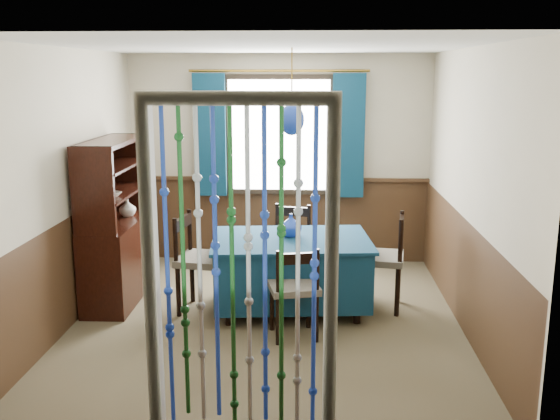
# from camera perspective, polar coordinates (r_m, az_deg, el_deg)

# --- Properties ---
(floor) EXTENTS (4.00, 4.00, 0.00)m
(floor) POSITION_cam_1_polar(r_m,az_deg,el_deg) (5.93, -1.22, -10.14)
(floor) COLOR brown
(floor) RESTS_ON ground
(ceiling) EXTENTS (4.00, 4.00, 0.00)m
(ceiling) POSITION_cam_1_polar(r_m,az_deg,el_deg) (5.48, -1.35, 14.76)
(ceiling) COLOR silver
(ceiling) RESTS_ON ground
(wall_back) EXTENTS (3.60, 0.00, 3.60)m
(wall_back) POSITION_cam_1_polar(r_m,az_deg,el_deg) (7.54, -0.08, 4.62)
(wall_back) COLOR beige
(wall_back) RESTS_ON ground
(wall_front) EXTENTS (3.60, 0.00, 3.60)m
(wall_front) POSITION_cam_1_polar(r_m,az_deg,el_deg) (3.64, -3.78, -4.02)
(wall_front) COLOR beige
(wall_front) RESTS_ON ground
(wall_left) EXTENTS (0.00, 4.00, 4.00)m
(wall_left) POSITION_cam_1_polar(r_m,az_deg,el_deg) (5.99, -18.72, 1.90)
(wall_left) COLOR beige
(wall_left) RESTS_ON ground
(wall_right) EXTENTS (0.00, 4.00, 4.00)m
(wall_right) POSITION_cam_1_polar(r_m,az_deg,el_deg) (5.72, 17.00, 1.54)
(wall_right) COLOR beige
(wall_right) RESTS_ON ground
(wainscot_back) EXTENTS (3.60, 0.00, 3.60)m
(wainscot_back) POSITION_cam_1_polar(r_m,az_deg,el_deg) (7.67, -0.08, -0.96)
(wainscot_back) COLOR #3E2817
(wainscot_back) RESTS_ON ground
(wainscot_front) EXTENTS (3.60, 0.00, 3.60)m
(wainscot_front) POSITION_cam_1_polar(r_m,az_deg,el_deg) (3.93, -3.59, -14.50)
(wainscot_front) COLOR #3E2817
(wainscot_front) RESTS_ON ground
(wainscot_left) EXTENTS (0.00, 4.00, 4.00)m
(wainscot_left) POSITION_cam_1_polar(r_m,az_deg,el_deg) (6.16, -18.10, -4.97)
(wainscot_left) COLOR #3E2817
(wainscot_left) RESTS_ON ground
(wainscot_right) EXTENTS (0.00, 4.00, 4.00)m
(wainscot_right) POSITION_cam_1_polar(r_m,az_deg,el_deg) (5.90, 16.40, -5.63)
(wainscot_right) COLOR #3E2817
(wainscot_right) RESTS_ON ground
(window) EXTENTS (1.32, 0.12, 1.42)m
(window) POSITION_cam_1_polar(r_m,az_deg,el_deg) (7.46, -0.10, 6.85)
(window) COLOR black
(window) RESTS_ON wall_back
(doorway) EXTENTS (1.16, 0.12, 2.18)m
(doorway) POSITION_cam_1_polar(r_m,az_deg,el_deg) (3.76, -3.63, -6.69)
(doorway) COLOR silver
(doorway) RESTS_ON ground
(dining_table) EXTENTS (1.60, 1.18, 0.72)m
(dining_table) POSITION_cam_1_polar(r_m,az_deg,el_deg) (6.07, 1.02, -5.36)
(dining_table) COLOR #0E304A
(dining_table) RESTS_ON floor
(chair_near) EXTENTS (0.49, 0.48, 0.84)m
(chair_near) POSITION_cam_1_polar(r_m,az_deg,el_deg) (5.44, 1.33, -7.22)
(chair_near) COLOR black
(chair_near) RESTS_ON floor
(chair_far) EXTENTS (0.50, 0.48, 0.88)m
(chair_far) POSITION_cam_1_polar(r_m,az_deg,el_deg) (6.73, 0.91, -3.16)
(chair_far) COLOR black
(chair_far) RESTS_ON floor
(chair_left) EXTENTS (0.52, 0.53, 0.96)m
(chair_left) POSITION_cam_1_polar(r_m,az_deg,el_deg) (6.09, -7.34, -4.56)
(chair_left) COLOR black
(chair_left) RESTS_ON floor
(chair_right) EXTENTS (0.51, 0.53, 0.95)m
(chair_right) POSITION_cam_1_polar(r_m,az_deg,el_deg) (6.18, 9.41, -4.42)
(chair_right) COLOR black
(chair_right) RESTS_ON floor
(sideboard) EXTENTS (0.45, 1.26, 1.64)m
(sideboard) POSITION_cam_1_polar(r_m,az_deg,el_deg) (6.54, -14.67, -3.05)
(sideboard) COLOR black
(sideboard) RESTS_ON floor
(pendant_lamp) EXTENTS (0.23, 0.23, 0.79)m
(pendant_lamp) POSITION_cam_1_polar(r_m,az_deg,el_deg) (5.80, 1.07, 8.29)
(pendant_lamp) COLOR olive
(pendant_lamp) RESTS_ON ceiling
(vase_table) EXTENTS (0.23, 0.23, 0.20)m
(vase_table) POSITION_cam_1_polar(r_m,az_deg,el_deg) (6.05, 0.99, -1.48)
(vase_table) COLOR #17359F
(vase_table) RESTS_ON dining_table
(bowl_shelf) EXTENTS (0.26, 0.26, 0.05)m
(bowl_shelf) POSITION_cam_1_polar(r_m,az_deg,el_deg) (6.15, -15.18, 1.41)
(bowl_shelf) COLOR beige
(bowl_shelf) RESTS_ON sideboard
(vase_sideboard) EXTENTS (0.24, 0.24, 0.20)m
(vase_sideboard) POSITION_cam_1_polar(r_m,az_deg,el_deg) (6.64, -13.78, 0.29)
(vase_sideboard) COLOR beige
(vase_sideboard) RESTS_ON sideboard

